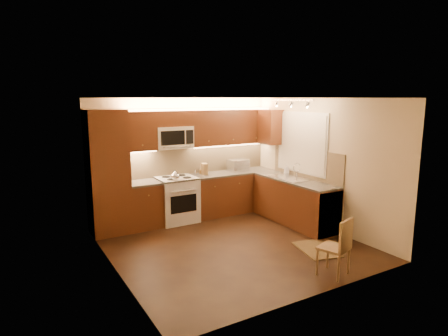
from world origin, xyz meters
TOP-DOWN VIEW (x-y plane):
  - floor at (0.00, 0.00)m, footprint 4.00×4.00m
  - ceiling at (0.00, 0.00)m, footprint 4.00×4.00m
  - wall_back at (0.00, 2.00)m, footprint 4.00×0.01m
  - wall_front at (0.00, -2.00)m, footprint 4.00×0.01m
  - wall_left at (-2.00, 0.00)m, footprint 0.01×4.00m
  - wall_right at (2.00, 0.00)m, footprint 0.01×4.00m
  - pantry at (-1.65, 1.70)m, footprint 0.70×0.60m
  - base_cab_back_left at (-0.99, 1.70)m, footprint 0.62×0.60m
  - counter_back_left at (-0.99, 1.70)m, footprint 0.62×0.60m
  - base_cab_back_right at (1.04, 1.70)m, footprint 1.92×0.60m
  - counter_back_right at (1.04, 1.70)m, footprint 1.92×0.60m
  - base_cab_right at (1.70, 0.40)m, footprint 0.60×2.00m
  - counter_right at (1.70, 0.40)m, footprint 0.60×2.00m
  - dishwasher at (1.70, -0.30)m, footprint 0.58×0.60m
  - backsplash_back at (0.35, 1.99)m, footprint 3.30×0.02m
  - backsplash_right at (1.99, 0.40)m, footprint 0.02×2.00m
  - upper_cab_back_left at (-0.99, 1.82)m, footprint 0.62×0.35m
  - upper_cab_back_right at (1.04, 1.82)m, footprint 1.92×0.35m
  - upper_cab_bridge at (-0.30, 1.82)m, footprint 0.76×0.35m
  - upper_cab_right_corner at (1.82, 1.40)m, footprint 0.35×0.50m
  - stove at (-0.30, 1.68)m, footprint 0.76×0.65m
  - microwave at (-0.30, 1.81)m, footprint 0.76×0.38m
  - window_frame at (1.99, 0.55)m, footprint 0.03×1.44m
  - window_blinds at (1.97, 0.55)m, footprint 0.02×1.36m
  - sink at (1.70, 0.55)m, footprint 0.52×0.86m
  - faucet at (1.88, 0.55)m, footprint 0.20×0.04m
  - track_light_bar at (1.55, 0.40)m, footprint 0.04×1.20m
  - kettle at (-0.43, 1.45)m, footprint 0.22×0.22m
  - toaster_oven at (1.21, 1.74)m, footprint 0.44×0.34m
  - knife_block at (0.37, 1.75)m, footprint 0.13×0.19m
  - spice_jar_a at (0.37, 1.94)m, footprint 0.05×0.05m
  - spice_jar_b at (0.32, 1.84)m, footprint 0.05×0.05m
  - spice_jar_c at (0.21, 1.84)m, footprint 0.06×0.06m
  - spice_jar_d at (0.45, 1.81)m, footprint 0.05×0.05m
  - soap_bottle at (1.94, 0.94)m, footprint 0.11×0.12m
  - rug at (1.10, -0.90)m, footprint 0.72×0.91m
  - dining_chair at (0.64, -1.68)m, footprint 0.47×0.47m

SIDE VIEW (x-z plane):
  - floor at x=0.00m, z-range -0.01..0.01m
  - rug at x=1.10m, z-range 0.00..0.01m
  - dining_chair at x=0.64m, z-range 0.00..0.85m
  - base_cab_back_left at x=-0.99m, z-range 0.00..0.86m
  - base_cab_back_right at x=1.04m, z-range 0.00..0.86m
  - base_cab_right at x=1.70m, z-range 0.00..0.86m
  - dishwasher at x=1.70m, z-range 0.01..0.85m
  - stove at x=-0.30m, z-range 0.00..0.92m
  - counter_back_left at x=-0.99m, z-range 0.86..0.90m
  - counter_back_right at x=1.04m, z-range 0.86..0.90m
  - counter_right at x=1.70m, z-range 0.86..0.90m
  - spice_jar_b at x=0.32m, z-range 0.90..1.00m
  - spice_jar_d at x=0.45m, z-range 0.90..1.00m
  - spice_jar_a at x=0.37m, z-range 0.90..1.00m
  - spice_jar_c at x=0.21m, z-range 0.90..1.00m
  - sink at x=1.70m, z-range 0.90..1.05m
  - soap_bottle at x=1.94m, z-range 0.90..1.10m
  - knife_block at x=0.37m, z-range 0.90..1.14m
  - kettle at x=-0.43m, z-range 0.92..1.12m
  - toaster_oven at x=1.21m, z-range 0.90..1.15m
  - faucet at x=1.88m, z-range 0.90..1.20m
  - pantry at x=-1.65m, z-range 0.00..2.30m
  - backsplash_back at x=0.35m, z-range 0.90..1.50m
  - backsplash_right at x=1.99m, z-range 0.90..1.50m
  - wall_back at x=0.00m, z-range 0.00..2.50m
  - wall_front at x=0.00m, z-range 0.00..2.50m
  - wall_left at x=-2.00m, z-range 0.00..2.50m
  - wall_right at x=2.00m, z-range 0.00..2.50m
  - window_frame at x=1.99m, z-range 0.98..2.22m
  - window_blinds at x=1.97m, z-range 1.02..2.18m
  - microwave at x=-0.30m, z-range 1.50..1.94m
  - upper_cab_back_left at x=-0.99m, z-range 1.50..2.25m
  - upper_cab_back_right at x=1.04m, z-range 1.50..2.25m
  - upper_cab_right_corner at x=1.82m, z-range 1.50..2.25m
  - upper_cab_bridge at x=-0.30m, z-range 1.94..2.25m
  - track_light_bar at x=1.55m, z-range 2.44..2.48m
  - ceiling at x=0.00m, z-range 2.50..2.50m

